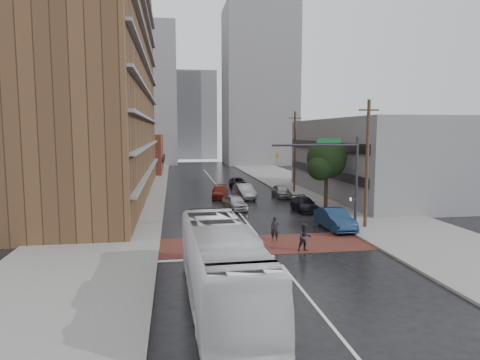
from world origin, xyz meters
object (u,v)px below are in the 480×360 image
object	(u,v)px
car_parked_mid	(304,204)
car_parked_far	(281,191)
pedestrian_b	(305,237)
car_travel_c	(220,192)
car_parked_near	(335,219)
car_travel_a	(235,202)
pedestrian_a	(275,229)
car_travel_b	(244,191)
suv_travel	(237,182)
transit_bus	(222,264)

from	to	relation	value
car_parked_mid	car_parked_far	world-z (taller)	car_parked_far
pedestrian_b	car_travel_c	distance (m)	22.82
car_parked_near	car_parked_mid	distance (m)	7.83
car_parked_mid	car_travel_c	bearing A→B (deg)	126.35
car_travel_a	car_parked_far	bearing A→B (deg)	37.50
car_travel_a	car_travel_c	xyz separation A→B (m)	(-0.63, 7.54, -0.05)
pedestrian_a	car_travel_a	size ratio (longest dim) A/B	0.40
car_travel_b	car_parked_mid	world-z (taller)	car_travel_b
car_travel_b	car_travel_c	distance (m)	2.82
car_travel_c	car_parked_mid	size ratio (longest dim) A/B	1.02
car_travel_b	suv_travel	bearing A→B (deg)	81.22
transit_bus	car_parked_near	distance (m)	16.40
pedestrian_a	car_travel_a	world-z (taller)	pedestrian_a
suv_travel	car_travel_c	bearing A→B (deg)	-105.53
pedestrian_b	car_parked_far	bearing A→B (deg)	76.41
pedestrian_b	car_parked_far	distance (m)	22.49
car_travel_a	car_parked_near	size ratio (longest dim) A/B	0.87
car_travel_b	suv_travel	xyz separation A→B (m)	(0.75, 10.40, -0.19)
transit_bus	suv_travel	bearing A→B (deg)	79.04
pedestrian_b	car_travel_c	world-z (taller)	pedestrian_b
pedestrian_a	car_travel_c	xyz separation A→B (m)	(-1.69, 19.82, -0.18)
car_travel_a	car_parked_mid	world-z (taller)	car_travel_a
transit_bus	pedestrian_a	xyz separation A→B (m)	(4.85, 10.07, -0.86)
car_travel_b	car_parked_far	distance (m)	4.40
car_travel_a	transit_bus	bearing A→B (deg)	-109.44
car_travel_a	car_travel_b	xyz separation A→B (m)	(2.07, 6.74, 0.09)
pedestrian_a	car_parked_far	bearing A→B (deg)	88.77
suv_travel	car_parked_mid	bearing A→B (deg)	-74.83
car_parked_near	pedestrian_a	bearing A→B (deg)	-156.04
car_travel_a	suv_travel	world-z (taller)	car_travel_a
car_parked_far	car_parked_mid	bearing A→B (deg)	-90.97
transit_bus	pedestrian_b	distance (m)	9.51
pedestrian_b	car_travel_c	bearing A→B (deg)	94.45
car_parked_far	car_parked_near	bearing A→B (deg)	-90.97
car_travel_c	car_parked_near	xyz separation A→B (m)	(7.09, -17.13, 0.14)
transit_bus	suv_travel	xyz separation A→B (m)	(6.63, 39.48, -1.09)
pedestrian_a	car_parked_mid	distance (m)	11.82
car_parked_near	car_parked_far	size ratio (longest dim) A/B	1.17
car_travel_c	car_travel_a	bearing A→B (deg)	-80.00
car_parked_mid	car_travel_b	bearing A→B (deg)	116.37
car_travel_a	car_parked_near	world-z (taller)	car_parked_near
car_parked_near	suv_travel	bearing A→B (deg)	95.33
car_travel_a	car_parked_far	size ratio (longest dim) A/B	1.01
pedestrian_b	car_parked_far	xyz separation A→B (m)	(4.16, 22.10, -0.18)
pedestrian_b	car_travel_a	world-z (taller)	pedestrian_b
pedestrian_b	car_travel_c	xyz separation A→B (m)	(-2.93, 22.63, -0.23)
car_travel_b	suv_travel	world-z (taller)	car_travel_b
transit_bus	car_parked_mid	bearing A→B (deg)	62.06
car_travel_c	suv_travel	distance (m)	10.20
car_travel_b	car_parked_mid	xyz separation A→B (m)	(4.39, -8.50, -0.16)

